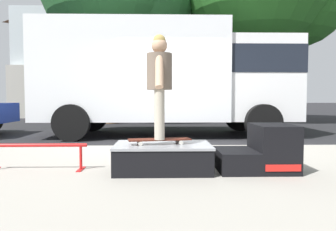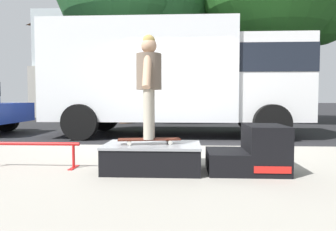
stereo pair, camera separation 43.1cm
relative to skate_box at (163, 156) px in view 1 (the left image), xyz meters
name	(u,v)px [view 1 (the left image)]	position (x,y,z in m)	size (l,w,h in m)	color
ground_plane	(173,147)	(0.23, 2.65, -0.30)	(140.00, 140.00, 0.00)	black
sidewalk_slab	(182,183)	(0.23, -0.35, -0.24)	(50.00, 5.00, 0.12)	gray
skate_box	(163,156)	(0.00, 0.00, 0.00)	(1.21, 0.77, 0.34)	black
kicker_ramp	(261,151)	(1.26, 0.00, 0.06)	(0.95, 0.70, 0.58)	black
grind_rail	(37,151)	(-1.61, 0.09, 0.06)	(1.28, 0.28, 0.34)	red
skateboard	(160,140)	(-0.04, -0.02, 0.21)	(0.80, 0.33, 0.07)	#4C1E14
skater_kid	(159,78)	(-0.04, -0.02, 0.99)	(0.31, 0.66, 1.29)	#B7AD99
box_truck	(168,75)	(0.18, 4.85, 1.40)	(6.91, 2.63, 3.05)	white
house_behind	(106,50)	(-3.61, 16.80, 3.94)	(9.54, 8.23, 8.40)	silver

